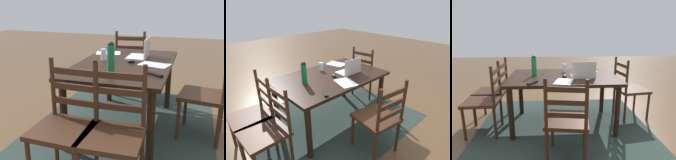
# 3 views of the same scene
# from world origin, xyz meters

# --- Properties ---
(ground_plane) EXTENTS (14.00, 14.00, 0.00)m
(ground_plane) POSITION_xyz_m (0.00, 0.00, 0.00)
(ground_plane) COLOR brown
(area_rug) EXTENTS (2.40, 1.95, 0.01)m
(area_rug) POSITION_xyz_m (0.00, 0.00, 0.00)
(area_rug) COLOR #283833
(area_rug) RESTS_ON ground
(dining_table) EXTENTS (1.50, 0.96, 0.73)m
(dining_table) POSITION_xyz_m (0.00, 0.00, 0.64)
(dining_table) COLOR black
(dining_table) RESTS_ON ground
(chair_right_far) EXTENTS (0.45, 0.45, 0.95)m
(chair_right_far) POSITION_xyz_m (1.04, 0.19, 0.46)
(chair_right_far) COLOR #3D2316
(chair_right_far) RESTS_ON ground
(chair_far_head) EXTENTS (0.50, 0.50, 0.95)m
(chair_far_head) POSITION_xyz_m (0.01, 0.85, 0.46)
(chair_far_head) COLOR #3D2316
(chair_far_head) RESTS_ON ground
(chair_left_near) EXTENTS (0.50, 0.50, 0.95)m
(chair_left_near) POSITION_xyz_m (-1.04, -0.19, 0.46)
(chair_left_near) COLOR #3D2316
(chair_left_near) RESTS_ON ground
(chair_right_near) EXTENTS (0.46, 0.46, 0.95)m
(chair_right_near) POSITION_xyz_m (1.04, -0.19, 0.46)
(chair_right_near) COLOR #3D2316
(chair_right_near) RESTS_ON ground
(laptop) EXTENTS (0.32, 0.22, 0.23)m
(laptop) POSITION_xyz_m (-0.27, 0.12, 0.79)
(laptop) COLOR silver
(laptop) RESTS_ON dining_table
(water_bottle) EXTENTS (0.07, 0.07, 0.29)m
(water_bottle) POSITION_xyz_m (0.41, -0.03, 0.88)
(water_bottle) COLOR #197247
(water_bottle) RESTS_ON dining_table
(drinking_glass) EXTENTS (0.06, 0.06, 0.12)m
(drinking_glass) POSITION_xyz_m (-0.04, -0.26, 0.80)
(drinking_glass) COLOR silver
(drinking_glass) RESTS_ON dining_table
(computer_mouse) EXTENTS (0.08, 0.11, 0.03)m
(computer_mouse) POSITION_xyz_m (-0.02, 0.06, 0.75)
(computer_mouse) COLOR black
(computer_mouse) RESTS_ON dining_table
(tv_remote) EXTENTS (0.13, 0.17, 0.02)m
(tv_remote) POSITION_xyz_m (0.39, 0.37, 0.74)
(tv_remote) COLOR black
(tv_remote) RESTS_ON dining_table
(paper_stack_left) EXTENTS (0.28, 0.34, 0.00)m
(paper_stack_left) POSITION_xyz_m (-0.41, -0.32, 0.74)
(paper_stack_left) COLOR white
(paper_stack_left) RESTS_ON dining_table
(paper_stack_right) EXTENTS (0.28, 0.34, 0.00)m
(paper_stack_right) POSITION_xyz_m (0.01, 0.31, 0.74)
(paper_stack_right) COLOR white
(paper_stack_right) RESTS_ON dining_table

